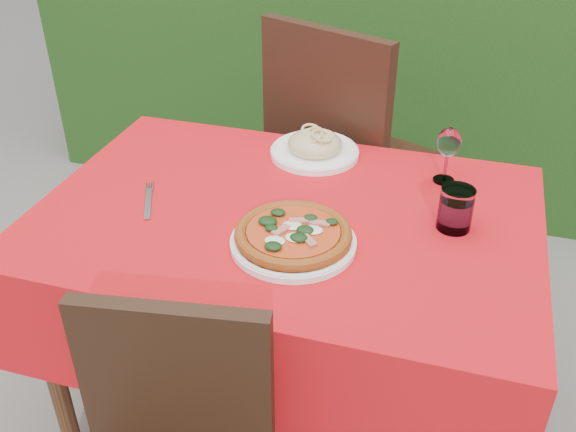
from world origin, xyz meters
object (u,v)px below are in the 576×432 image
(wine_glass, at_px, (449,144))
(fork, at_px, (148,204))
(pasta_plate, at_px, (315,147))
(chair_far, at_px, (342,150))
(pizza_plate, at_px, (293,237))
(water_glass, at_px, (455,211))

(wine_glass, height_order, fork, wine_glass)
(pasta_plate, xyz_separation_m, fork, (-0.34, -0.39, -0.02))
(chair_far, distance_m, pizza_plate, 0.81)
(chair_far, xyz_separation_m, fork, (-0.36, -0.73, 0.15))
(pasta_plate, height_order, water_glass, water_glass)
(water_glass, distance_m, fork, 0.77)
(chair_far, bearing_deg, pizza_plate, 116.41)
(wine_glass, bearing_deg, fork, -154.23)
(pizza_plate, height_order, fork, pizza_plate)
(water_glass, bearing_deg, pizza_plate, -152.30)
(pizza_plate, xyz_separation_m, water_glass, (0.35, 0.18, 0.02))
(chair_far, relative_size, fork, 5.22)
(pizza_plate, bearing_deg, chair_far, 93.84)
(chair_far, distance_m, wine_glass, 0.58)
(wine_glass, relative_size, fork, 0.78)
(chair_far, distance_m, pasta_plate, 0.37)
(pasta_plate, bearing_deg, wine_glass, -7.04)
(chair_far, height_order, fork, chair_far)
(chair_far, distance_m, water_glass, 0.76)
(pasta_plate, xyz_separation_m, water_glass, (0.42, -0.27, 0.02))
(pasta_plate, relative_size, water_glass, 2.40)
(water_glass, height_order, wine_glass, wine_glass)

